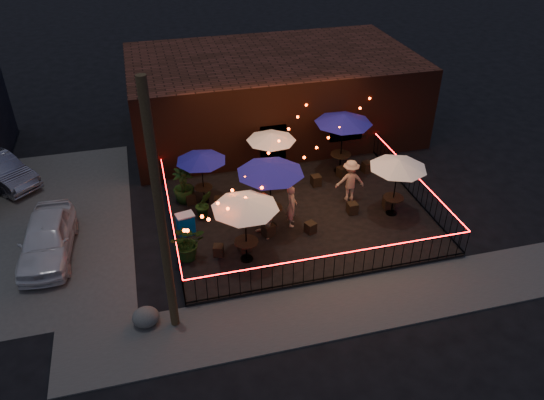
# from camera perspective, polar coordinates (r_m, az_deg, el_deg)

# --- Properties ---
(ground) EXTENTS (110.00, 110.00, 0.00)m
(ground) POSITION_cam_1_polar(r_m,az_deg,el_deg) (19.81, 4.57, -5.00)
(ground) COLOR black
(ground) RESTS_ON ground
(patio) EXTENTS (10.00, 8.00, 0.15)m
(patio) POSITION_cam_1_polar(r_m,az_deg,el_deg) (21.28, 2.87, -1.63)
(patio) COLOR black
(patio) RESTS_ON ground
(sidewalk) EXTENTS (18.00, 2.50, 0.05)m
(sidewalk) POSITION_cam_1_polar(r_m,az_deg,el_deg) (17.53, 8.01, -11.26)
(sidewalk) COLOR #42403D
(sidewalk) RESTS_ON ground
(brick_building) EXTENTS (14.00, 8.00, 4.00)m
(brick_building) POSITION_cam_1_polar(r_m,az_deg,el_deg) (27.41, 0.02, 11.30)
(brick_building) COLOR #34180E
(brick_building) RESTS_ON ground
(utility_pole) EXTENTS (0.26, 0.26, 8.00)m
(utility_pole) POSITION_cam_1_polar(r_m,az_deg,el_deg) (14.55, -11.87, -1.96)
(utility_pole) COLOR #3A2A17
(utility_pole) RESTS_ON ground
(fence_front) EXTENTS (10.00, 0.04, 1.04)m
(fence_front) POSITION_cam_1_polar(r_m,az_deg,el_deg) (17.95, 6.71, -7.13)
(fence_front) COLOR black
(fence_front) RESTS_ON patio
(fence_left) EXTENTS (0.04, 8.00, 1.04)m
(fence_left) POSITION_cam_1_polar(r_m,az_deg,el_deg) (20.23, -10.75, -2.28)
(fence_left) COLOR black
(fence_left) RESTS_ON patio
(fence_right) EXTENTS (0.04, 8.00, 1.04)m
(fence_right) POSITION_cam_1_polar(r_m,az_deg,el_deg) (22.77, 15.03, 1.46)
(fence_right) COLOR black
(fence_right) RESTS_ON patio
(festoon_lights) EXTENTS (10.02, 8.72, 1.32)m
(festoon_lights) POSITION_cam_1_polar(r_m,az_deg,el_deg) (19.49, 0.49, 3.36)
(festoon_lights) COLOR #FF3106
(festoon_lights) RESTS_ON ground
(cafe_table_0) EXTENTS (3.03, 3.03, 2.56)m
(cafe_table_0) POSITION_cam_1_polar(r_m,az_deg,el_deg) (17.56, -2.93, -0.47)
(cafe_table_0) COLOR black
(cafe_table_0) RESTS_ON patio
(cafe_table_1) EXTENTS (2.41, 2.41, 2.24)m
(cafe_table_1) POSITION_cam_1_polar(r_m,az_deg,el_deg) (21.08, -7.65, 4.51)
(cafe_table_1) COLOR black
(cafe_table_1) RESTS_ON patio
(cafe_table_2) EXTENTS (3.12, 3.12, 2.78)m
(cafe_table_2) POSITION_cam_1_polar(r_m,az_deg,el_deg) (19.14, -0.18, 3.36)
(cafe_table_2) COLOR black
(cafe_table_2) RESTS_ON patio
(cafe_table_3) EXTENTS (2.59, 2.59, 2.33)m
(cafe_table_3) POSITION_cam_1_polar(r_m,az_deg,el_deg) (22.33, -0.08, 6.76)
(cafe_table_3) COLOR black
(cafe_table_3) RESTS_ON patio
(cafe_table_4) EXTENTS (2.25, 2.25, 2.45)m
(cafe_table_4) POSITION_cam_1_polar(r_m,az_deg,el_deg) (20.61, 13.44, 3.74)
(cafe_table_4) COLOR black
(cafe_table_4) RESTS_ON patio
(cafe_table_5) EXTENTS (3.24, 3.24, 2.79)m
(cafe_table_5) POSITION_cam_1_polar(r_m,az_deg,el_deg) (23.15, 7.71, 8.59)
(cafe_table_5) COLOR black
(cafe_table_5) RESTS_ON patio
(bistro_chair_0) EXTENTS (0.44, 0.44, 0.41)m
(bistro_chair_0) POSITION_cam_1_polar(r_m,az_deg,el_deg) (19.09, -5.78, -5.41)
(bistro_chair_0) COLOR black
(bistro_chair_0) RESTS_ON patio
(bistro_chair_1) EXTENTS (0.47, 0.47, 0.50)m
(bistro_chair_1) POSITION_cam_1_polar(r_m,az_deg,el_deg) (19.21, -2.99, -4.81)
(bistro_chair_1) COLOR black
(bistro_chair_1) RESTS_ON patio
(bistro_chair_2) EXTENTS (0.46, 0.46, 0.48)m
(bistro_chair_2) POSITION_cam_1_polar(r_m,az_deg,el_deg) (21.98, -8.78, 0.21)
(bistro_chair_2) COLOR black
(bistro_chair_2) RESTS_ON patio
(bistro_chair_3) EXTENTS (0.42, 0.42, 0.40)m
(bistro_chair_3) POSITION_cam_1_polar(r_m,az_deg,el_deg) (21.67, -5.78, -0.19)
(bistro_chair_3) COLOR black
(bistro_chair_3) RESTS_ON patio
(bistro_chair_4) EXTENTS (0.52, 0.52, 0.48)m
(bistro_chair_4) POSITION_cam_1_polar(r_m,az_deg,el_deg) (19.90, -0.39, -3.24)
(bistro_chair_4) COLOR black
(bistro_chair_4) RESTS_ON patio
(bistro_chair_5) EXTENTS (0.48, 0.48, 0.43)m
(bistro_chair_5) POSITION_cam_1_polar(r_m,az_deg,el_deg) (20.12, 4.15, -2.97)
(bistro_chair_5) COLOR black
(bistro_chair_5) RESTS_ON patio
(bistro_chair_6) EXTENTS (0.48, 0.48, 0.44)m
(bistro_chair_6) POSITION_cam_1_polar(r_m,az_deg,el_deg) (22.74, -0.94, 1.79)
(bistro_chair_6) COLOR black
(bistro_chair_6) RESTS_ON patio
(bistro_chair_7) EXTENTS (0.42, 0.42, 0.47)m
(bistro_chair_7) POSITION_cam_1_polar(r_m,az_deg,el_deg) (23.00, 4.76, 2.10)
(bistro_chair_7) COLOR black
(bistro_chair_7) RESTS_ON patio
(bistro_chair_8) EXTENTS (0.39, 0.39, 0.45)m
(bistro_chair_8) POSITION_cam_1_polar(r_m,az_deg,el_deg) (21.37, 8.63, -0.87)
(bistro_chair_8) COLOR black
(bistro_chair_8) RESTS_ON patio
(bistro_chair_9) EXTENTS (0.49, 0.49, 0.50)m
(bistro_chair_9) POSITION_cam_1_polar(r_m,az_deg,el_deg) (21.94, 12.45, -0.26)
(bistro_chair_9) COLOR black
(bistro_chair_9) RESTS_ON patio
(bistro_chair_10) EXTENTS (0.47, 0.47, 0.44)m
(bistro_chair_10) POSITION_cam_1_polar(r_m,az_deg,el_deg) (23.79, 7.51, 3.02)
(bistro_chair_10) COLOR black
(bistro_chair_10) RESTS_ON patio
(bistro_chair_11) EXTENTS (0.43, 0.43, 0.47)m
(bistro_chair_11) POSITION_cam_1_polar(r_m,az_deg,el_deg) (24.33, 10.19, 3.53)
(bistro_chair_11) COLOR black
(bistro_chair_11) RESTS_ON patio
(patron_a) EXTENTS (0.55, 0.70, 1.70)m
(patron_a) POSITION_cam_1_polar(r_m,az_deg,el_deg) (20.15, 2.13, -0.63)
(patron_a) COLOR beige
(patron_a) RESTS_ON patio
(patron_b) EXTENTS (1.02, 1.12, 1.87)m
(patron_b) POSITION_cam_1_polar(r_m,az_deg,el_deg) (19.43, -0.85, -1.73)
(patron_b) COLOR #D1B18A
(patron_b) RESTS_ON patio
(patron_c) EXTENTS (1.26, 0.84, 1.82)m
(patron_c) POSITION_cam_1_polar(r_m,az_deg,el_deg) (21.83, 8.41, 2.08)
(patron_c) COLOR tan
(patron_c) RESTS_ON patio
(potted_shrub_a) EXTENTS (1.33, 1.18, 1.38)m
(potted_shrub_a) POSITION_cam_1_polar(r_m,az_deg,el_deg) (18.81, -9.10, -4.50)
(potted_shrub_a) COLOR #15340E
(potted_shrub_a) RESTS_ON patio
(potted_shrub_b) EXTENTS (0.74, 0.63, 1.23)m
(potted_shrub_b) POSITION_cam_1_polar(r_m,az_deg,el_deg) (20.82, -7.35, -0.46)
(potted_shrub_b) COLOR #114012
(potted_shrub_b) RESTS_ON patio
(potted_shrub_c) EXTENTS (0.93, 0.93, 1.54)m
(potted_shrub_c) POSITION_cam_1_polar(r_m,az_deg,el_deg) (21.86, -9.52, 1.57)
(potted_shrub_c) COLOR #0C380C
(potted_shrub_c) RESTS_ON patio
(cooler) EXTENTS (0.74, 0.59, 0.87)m
(cooler) POSITION_cam_1_polar(r_m,az_deg,el_deg) (20.13, -9.26, -2.57)
(cooler) COLOR #075BB4
(cooler) RESTS_ON patio
(boulder) EXTENTS (0.87, 0.74, 0.67)m
(boulder) POSITION_cam_1_polar(r_m,az_deg,el_deg) (17.04, -13.43, -12.15)
(boulder) COLOR #4C4C47
(boulder) RESTS_ON ground
(car_white) EXTENTS (1.94, 4.33, 1.45)m
(car_white) POSITION_cam_1_polar(r_m,az_deg,el_deg) (20.57, -23.07, -3.82)
(car_white) COLOR white
(car_white) RESTS_ON ground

